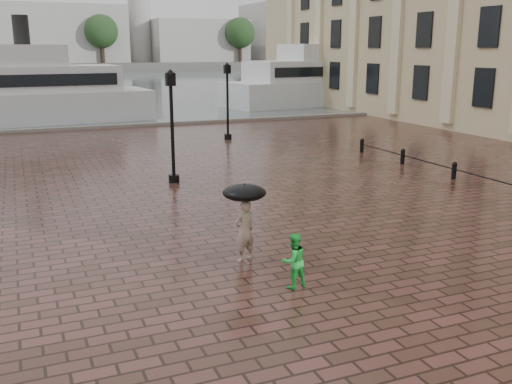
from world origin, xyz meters
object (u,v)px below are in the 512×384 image
street_lamps (48,121)px  adult_pedestrian (245,231)px  child_pedestrian (293,261)px  ferry_far (336,79)px

street_lamps → adult_pedestrian: street_lamps is taller
adult_pedestrian → child_pedestrian: adult_pedestrian is taller
street_lamps → child_pedestrian: bearing=-74.1°
street_lamps → child_pedestrian: street_lamps is taller
street_lamps → ferry_far: (28.84, 24.89, 0.05)m
street_lamps → adult_pedestrian: size_ratio=13.39×
child_pedestrian → ferry_far: ferry_far is taller
adult_pedestrian → child_pedestrian: (0.40, -2.01, -0.15)m
street_lamps → adult_pedestrian: (3.87, -12.97, -1.52)m
street_lamps → child_pedestrian: (4.27, -14.98, -1.68)m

